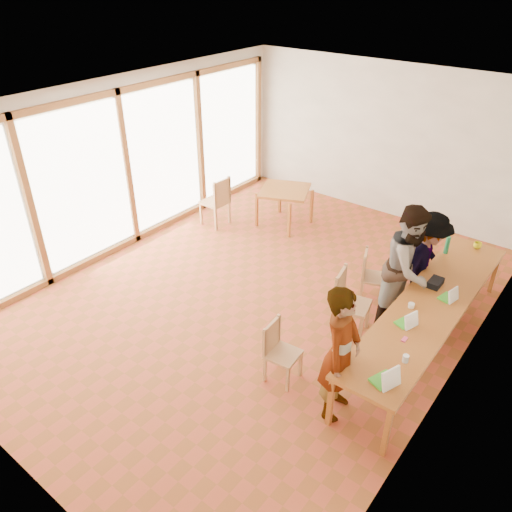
{
  "coord_description": "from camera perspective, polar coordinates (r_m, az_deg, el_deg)",
  "views": [
    {
      "loc": [
        3.92,
        -5.13,
        4.62
      ],
      "look_at": [
        0.32,
        -0.52,
        1.1
      ],
      "focal_mm": 35.0,
      "sensor_mm": 36.0,
      "label": 1
    }
  ],
  "objects": [
    {
      "name": "ground",
      "position": [
        7.94,
        0.45,
        -4.56
      ],
      "size": [
        8.0,
        8.0,
        0.0
      ],
      "primitive_type": "plane",
      "color": "#AC4729",
      "rests_on": "ground"
    },
    {
      "name": "wall_back",
      "position": [
        10.41,
        14.37,
        12.65
      ],
      "size": [
        6.0,
        0.1,
        3.0
      ],
      "primitive_type": "cube",
      "color": "silver",
      "rests_on": "ground"
    },
    {
      "name": "wall_right",
      "position": [
        6.07,
        23.59,
        -2.8
      ],
      "size": [
        0.1,
        8.0,
        3.0
      ],
      "primitive_type": "cube",
      "color": "silver",
      "rests_on": "ground"
    },
    {
      "name": "window_wall",
      "position": [
        9.13,
        -14.63,
        10.05
      ],
      "size": [
        0.1,
        8.0,
        3.0
      ],
      "primitive_type": "cube",
      "color": "white",
      "rests_on": "ground"
    },
    {
      "name": "ceiling",
      "position": [
        6.65,
        0.56,
        17.11
      ],
      "size": [
        6.0,
        8.0,
        0.04
      ],
      "primitive_type": "cube",
      "color": "white",
      "rests_on": "wall_back"
    },
    {
      "name": "communal_table",
      "position": [
        6.94,
        19.39,
        -5.35
      ],
      "size": [
        0.8,
        4.0,
        0.75
      ],
      "color": "#A45B24",
      "rests_on": "ground"
    },
    {
      "name": "side_table",
      "position": [
        9.79,
        3.31,
        7.19
      ],
      "size": [
        0.9,
        0.9,
        0.75
      ],
      "rotation": [
        0.0,
        0.0,
        0.42
      ],
      "color": "#A45B24",
      "rests_on": "ground"
    },
    {
      "name": "chair_near",
      "position": [
        6.26,
        2.44,
        -10.12
      ],
      "size": [
        0.42,
        0.42,
        0.44
      ],
      "rotation": [
        0.0,
        0.0,
        0.09
      ],
      "color": "tan",
      "rests_on": "ground"
    },
    {
      "name": "chair_mid",
      "position": [
        7.03,
        10.26,
        -4.46
      ],
      "size": [
        0.54,
        0.54,
        0.52
      ],
      "rotation": [
        0.0,
        0.0,
        0.22
      ],
      "color": "tan",
      "rests_on": "ground"
    },
    {
      "name": "chair_far",
      "position": [
        7.8,
        12.84,
        -1.65
      ],
      "size": [
        0.5,
        0.5,
        0.44
      ],
      "rotation": [
        0.0,
        0.0,
        0.37
      ],
      "color": "tan",
      "rests_on": "ground"
    },
    {
      "name": "chair_empty",
      "position": [
        8.3,
        16.57,
        0.21
      ],
      "size": [
        0.45,
        0.45,
        0.48
      ],
      "rotation": [
        0.0,
        0.0,
        -0.08
      ],
      "color": "tan",
      "rests_on": "ground"
    },
    {
      "name": "chair_spare",
      "position": [
        9.78,
        -4.32,
        6.73
      ],
      "size": [
        0.47,
        0.47,
        0.53
      ],
      "rotation": [
        0.0,
        0.0,
        3.12
      ],
      "color": "tan",
      "rests_on": "ground"
    },
    {
      "name": "person_near",
      "position": [
        5.69,
        9.63,
        -10.93
      ],
      "size": [
        0.51,
        0.69,
        1.72
      ],
      "primitive_type": "imported",
      "rotation": [
        0.0,
        0.0,
        1.75
      ],
      "color": "gray",
      "rests_on": "ground"
    },
    {
      "name": "person_mid",
      "position": [
        7.21,
        17.07,
        -1.27
      ],
      "size": [
        0.79,
        0.97,
        1.86
      ],
      "primitive_type": "imported",
      "rotation": [
        0.0,
        0.0,
        1.47
      ],
      "color": "gray",
      "rests_on": "ground"
    },
    {
      "name": "person_far",
      "position": [
        7.63,
        18.81,
        -0.84
      ],
      "size": [
        0.64,
        1.06,
        1.6
      ],
      "primitive_type": "imported",
      "rotation": [
        0.0,
        0.0,
        1.61
      ],
      "color": "gray",
      "rests_on": "ground"
    },
    {
      "name": "laptop_near",
      "position": [
        5.56,
        14.76,
        -13.47
      ],
      "size": [
        0.31,
        0.32,
        0.23
      ],
      "rotation": [
        0.0,
        0.0,
        -0.35
      ],
      "color": "green",
      "rests_on": "communal_table"
    },
    {
      "name": "laptop_mid",
      "position": [
        6.4,
        17.0,
        -7.18
      ],
      "size": [
        0.26,
        0.28,
        0.2
      ],
      "rotation": [
        0.0,
        0.0,
        -0.32
      ],
      "color": "green",
      "rests_on": "communal_table"
    },
    {
      "name": "laptop_far",
      "position": [
        7.03,
        21.3,
        -4.32
      ],
      "size": [
        0.23,
        0.25,
        0.19
      ],
      "rotation": [
        0.0,
        0.0,
        -0.23
      ],
      "color": "green",
      "rests_on": "communal_table"
    },
    {
      "name": "yellow_mug",
      "position": [
        8.41,
        23.99,
        1.11
      ],
      "size": [
        0.13,
        0.13,
        0.1
      ],
      "primitive_type": "imported",
      "rotation": [
        0.0,
        0.0,
        -0.01
      ],
      "color": "yellow",
      "rests_on": "communal_table"
    },
    {
      "name": "green_bottle",
      "position": [
        8.04,
        21.01,
        1.17
      ],
      "size": [
        0.07,
        0.07,
        0.28
      ],
      "primitive_type": "cylinder",
      "color": "#207B49",
      "rests_on": "communal_table"
    },
    {
      "name": "clear_glass",
      "position": [
        5.88,
        16.73,
        -11.16
      ],
      "size": [
        0.07,
        0.07,
        0.09
      ],
      "primitive_type": "cylinder",
      "color": "silver",
      "rests_on": "communal_table"
    },
    {
      "name": "condiment_cup",
      "position": [
        6.73,
        17.33,
        -5.41
      ],
      "size": [
        0.08,
        0.08,
        0.06
      ],
      "primitive_type": "cylinder",
      "color": "white",
      "rests_on": "communal_table"
    },
    {
      "name": "pink_phone",
      "position": [
        6.2,
        16.61,
        -9.1
      ],
      "size": [
        0.05,
        0.1,
        0.01
      ],
      "primitive_type": "cube",
      "color": "#DA4175",
      "rests_on": "communal_table"
    },
    {
      "name": "black_pouch",
      "position": [
        7.25,
        19.82,
        -2.89
      ],
      "size": [
        0.16,
        0.26,
        0.09
      ],
      "primitive_type": "cube",
      "color": "black",
      "rests_on": "communal_table"
    }
  ]
}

